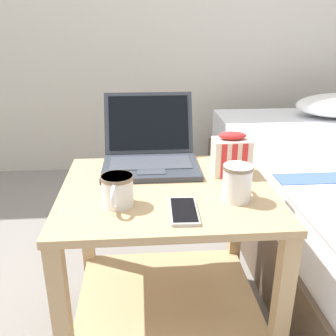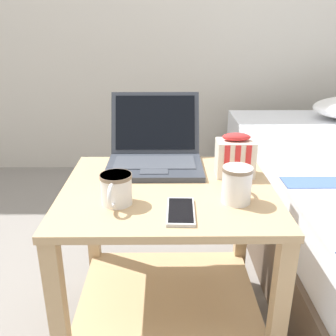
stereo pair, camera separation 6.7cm
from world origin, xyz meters
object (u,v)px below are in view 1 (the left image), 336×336
Objects in this scene: laptop at (150,152)px; cell_phone at (184,211)px; snack_bag at (231,155)px; mug_front_right at (117,189)px; mug_front_left at (237,181)px.

laptop is 0.38m from cell_phone.
cell_phone is at bearing -125.40° from snack_bag.
mug_front_right is at bearing 162.07° from cell_phone.
cell_phone is at bearing -17.93° from mug_front_right.
laptop is at bearing 72.45° from mug_front_right.
mug_front_right is at bearing -107.55° from laptop.
mug_front_left is at bearing -51.90° from laptop.
laptop is 2.56× the size of mug_front_left.
cell_phone is (0.17, -0.06, -0.04)m from mug_front_right.
mug_front_right is 0.82× the size of cell_phone.
laptop reaches higher than snack_bag.
laptop is at bearing 158.03° from snack_bag.
snack_bag is at bearing 29.63° from mug_front_right.
laptop reaches higher than cell_phone.
laptop reaches higher than mug_front_right.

